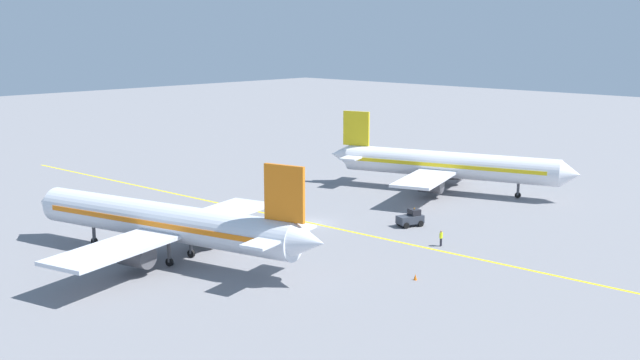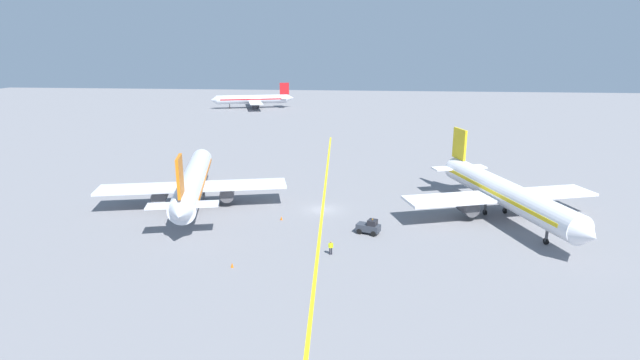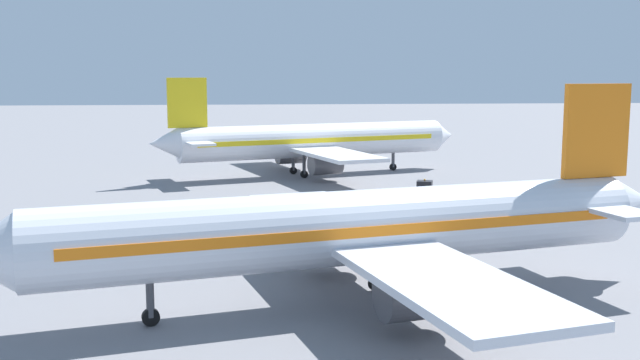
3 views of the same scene
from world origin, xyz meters
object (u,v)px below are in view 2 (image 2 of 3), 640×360
at_px(airplane_at_gate, 193,182).
at_px(ground_crew_worker, 331,247).
at_px(traffic_cone_near_nose, 281,218).
at_px(airplane_distant_taxiing, 253,99).
at_px(baggage_tug_dark, 369,227).
at_px(airplane_adjacent_stand, 503,193).
at_px(traffic_cone_mid_apron, 232,265).

bearing_deg(airplane_at_gate, ground_crew_worker, -36.68).
xyz_separation_m(ground_crew_worker, traffic_cone_near_nose, (-7.88, 11.24, -0.63)).
relative_size(airplane_at_gate, ground_crew_worker, 20.91).
bearing_deg(traffic_cone_near_nose, airplane_distant_taxiing, 104.87).
xyz_separation_m(baggage_tug_dark, ground_crew_worker, (-4.42, -7.24, 0.01)).
bearing_deg(airplane_distant_taxiing, airplane_at_gate, -81.10).
height_order(airplane_distant_taxiing, baggage_tug_dark, airplane_distant_taxiing).
bearing_deg(ground_crew_worker, airplane_distant_taxiing, 106.77).
distance_m(airplane_adjacent_stand, traffic_cone_near_nose, 31.42).
relative_size(airplane_adjacent_stand, baggage_tug_dark, 10.41).
xyz_separation_m(airplane_distant_taxiing, traffic_cone_near_nose, (33.17, -124.97, -3.06)).
relative_size(ground_crew_worker, traffic_cone_near_nose, 3.05).
relative_size(airplane_at_gate, traffic_cone_mid_apron, 63.88).
bearing_deg(baggage_tug_dark, traffic_cone_near_nose, 161.99).
relative_size(airplane_at_gate, airplane_distant_taxiing, 1.12).
bearing_deg(ground_crew_worker, baggage_tug_dark, 58.61).
height_order(airplane_adjacent_stand, airplane_distant_taxiing, airplane_adjacent_stand).
bearing_deg(airplane_at_gate, airplane_distant_taxiing, 98.90).
relative_size(baggage_tug_dark, traffic_cone_near_nose, 6.05).
distance_m(airplane_adjacent_stand, airplane_distant_taxiing, 136.84).
xyz_separation_m(airplane_at_gate, baggage_tug_dark, (26.75, -9.39, -2.81)).
xyz_separation_m(airplane_distant_taxiing, traffic_cone_mid_apron, (30.46, -140.80, -3.06)).
distance_m(ground_crew_worker, traffic_cone_near_nose, 13.74).
bearing_deg(ground_crew_worker, traffic_cone_near_nose, 125.02).
distance_m(baggage_tug_dark, traffic_cone_mid_apron, 19.12).
bearing_deg(airplane_distant_taxiing, baggage_tug_dark, -70.58).
distance_m(airplane_distant_taxiing, traffic_cone_near_nose, 129.33).
relative_size(baggage_tug_dark, ground_crew_worker, 1.98).
distance_m(ground_crew_worker, traffic_cone_mid_apron, 11.56).
distance_m(airplane_at_gate, traffic_cone_near_nose, 15.80).
xyz_separation_m(airplane_distant_taxiing, ground_crew_worker, (41.05, -136.21, -2.43)).
relative_size(airplane_at_gate, traffic_cone_near_nose, 63.88).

